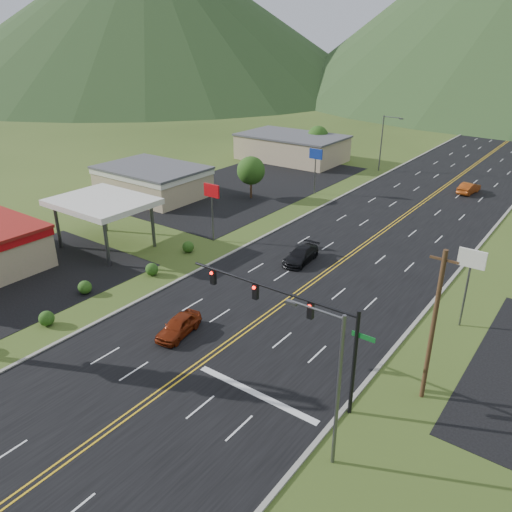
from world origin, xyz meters
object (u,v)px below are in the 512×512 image
Objects in this scene: car_dark_mid at (301,255)px; car_red_far at (469,188)px; gas_canopy at (102,203)px; streetlight_east at (333,380)px; streetlight_west at (384,139)px; car_red_near at (179,326)px; traffic_signal at (295,315)px.

car_red_far is at bearing 74.20° from car_dark_mid.
gas_canopy is at bearing 67.05° from car_red_far.
gas_canopy is (-33.18, 12.00, -0.31)m from streetlight_east.
streetlight_east reaches higher than gas_canopy.
car_red_near is (7.95, -55.92, -4.45)m from streetlight_west.
streetlight_west is 40.35m from car_dark_mid.
car_dark_mid is at bearing 124.70° from streetlight_east.
streetlight_west is at bearing -9.63° from car_red_far.
car_dark_mid is at bearing 86.41° from car_red_far.
car_red_near is 0.91× the size of car_red_far.
traffic_signal is 1.46× the size of streetlight_east.
traffic_signal reaches higher than car_dark_mid.
car_red_far is at bearing 93.05° from traffic_signal.
streetlight_east is 64.21m from streetlight_west.
traffic_signal is 1.46× the size of streetlight_west.
car_red_near is at bearing -81.91° from streetlight_west.
streetlight_west is 49.10m from gas_canopy.
gas_canopy reaches higher than car_red_near.
gas_canopy is at bearing -159.21° from car_dark_mid.
streetlight_east reaches higher than traffic_signal.
streetlight_west reaches higher than car_red_far.
car_red_far is at bearing 59.14° from gas_canopy.
car_red_far is (6.98, 34.33, 0.05)m from car_dark_mid.
traffic_signal is 58.88m from streetlight_west.
streetlight_east is at bearing -40.39° from traffic_signal.
traffic_signal is 2.78× the size of car_red_far.
streetlight_east is 35.28m from gas_canopy.
streetlight_west is 1.80× the size of car_dark_mid.
gas_canopy is 2.13× the size of car_red_far.
streetlight_east is 1.00× the size of streetlight_west.
car_red_far is (25.76, 43.12, -4.10)m from gas_canopy.
gas_canopy is 21.15m from car_dark_mid.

